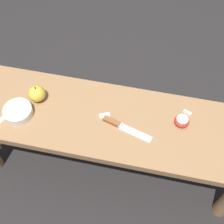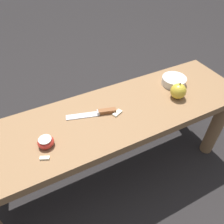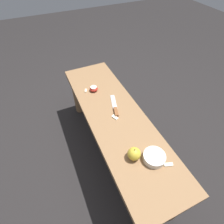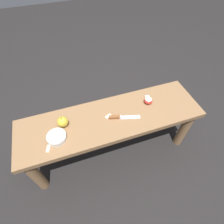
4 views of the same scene
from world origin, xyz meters
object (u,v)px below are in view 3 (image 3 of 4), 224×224
at_px(wooden_bench, 115,124).
at_px(apple_cut, 94,89).
at_px(apple_whole, 134,154).
at_px(knife, 115,108).
at_px(bowl, 154,157).

height_order(wooden_bench, apple_cut, apple_cut).
bearing_deg(apple_whole, knife, -9.56).
height_order(wooden_bench, bowl, bowl).
bearing_deg(apple_cut, bowl, -171.80).
bearing_deg(knife, apple_whole, -173.52).
xyz_separation_m(knife, apple_cut, (0.27, 0.07, 0.01)).
bearing_deg(bowl, apple_cut, 8.20).
relative_size(apple_whole, bowl, 0.68).
bearing_deg(knife, apple_cut, 31.02).
height_order(wooden_bench, apple_whole, apple_whole).
height_order(apple_cut, bowl, bowl).
xyz_separation_m(knife, apple_whole, (-0.40, 0.07, 0.03)).
bearing_deg(apple_whole, bowl, -119.88).
relative_size(knife, apple_whole, 2.62).
bearing_deg(apple_cut, knife, -165.02).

